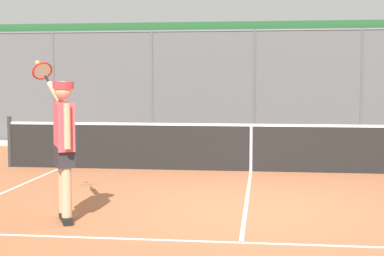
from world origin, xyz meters
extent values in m
plane|color=#A8603D|center=(0.00, 0.00, 0.00)|extent=(60.00, 60.00, 0.00)
cube|color=white|center=(0.00, 1.73, 0.00)|extent=(6.18, 0.05, 0.01)
cube|color=white|center=(0.00, -0.89, 0.00)|extent=(0.05, 5.23, 0.01)
cylinder|color=#565B60|center=(-2.78, -7.50, 1.59)|extent=(0.07, 0.07, 3.19)
cylinder|color=#565B60|center=(0.00, -7.50, 1.59)|extent=(0.07, 0.07, 3.19)
cylinder|color=#565B60|center=(2.78, -7.50, 1.59)|extent=(0.07, 0.07, 3.19)
cylinder|color=#565B60|center=(5.57, -7.50, 1.59)|extent=(0.07, 0.07, 3.19)
cylinder|color=#565B60|center=(0.00, -7.50, 3.15)|extent=(16.71, 0.05, 0.05)
cube|color=#565B60|center=(0.00, -7.50, 1.59)|extent=(16.71, 0.02, 3.19)
cube|color=#235B2D|center=(0.00, -8.15, 1.71)|extent=(19.71, 0.90, 3.41)
cube|color=#ADADA8|center=(0.00, -7.32, 0.07)|extent=(17.71, 0.18, 0.15)
cylinder|color=#2D2D2D|center=(5.08, -3.50, 0.54)|extent=(0.09, 0.09, 1.07)
cube|color=black|center=(0.00, -3.50, 0.46)|extent=(10.08, 0.02, 0.91)
cube|color=white|center=(0.00, -3.50, 0.94)|extent=(10.08, 0.04, 0.05)
cube|color=white|center=(0.00, -3.50, 0.46)|extent=(0.05, 0.04, 0.91)
cube|color=black|center=(2.24, 1.13, 0.04)|extent=(0.21, 0.28, 0.09)
cylinder|color=tan|center=(2.24, 1.13, 0.51)|extent=(0.13, 0.13, 0.85)
cube|color=black|center=(2.37, 0.87, 0.04)|extent=(0.21, 0.28, 0.09)
cylinder|color=tan|center=(2.37, 0.87, 0.51)|extent=(0.13, 0.13, 0.85)
cube|color=#28282D|center=(2.31, 1.00, 0.86)|extent=(0.39, 0.49, 0.26)
cube|color=#DB4C56|center=(2.31, 1.00, 1.24)|extent=(0.42, 0.56, 0.61)
cylinder|color=tan|center=(2.16, 1.28, 1.27)|extent=(0.08, 0.08, 0.56)
cylinder|color=tan|center=(2.57, 0.59, 1.67)|extent=(0.34, 0.36, 0.31)
sphere|color=tan|center=(2.31, 1.00, 1.70)|extent=(0.23, 0.23, 0.23)
cylinder|color=red|center=(2.31, 1.00, 1.77)|extent=(0.36, 0.36, 0.09)
cube|color=red|center=(2.36, 0.89, 1.73)|extent=(0.27, 0.28, 0.02)
cylinder|color=black|center=(2.74, 0.40, 1.84)|extent=(0.14, 0.15, 0.13)
torus|color=red|center=(2.87, 0.26, 1.96)|extent=(0.34, 0.33, 0.26)
cylinder|color=silver|center=(2.87, 0.26, 1.96)|extent=(0.28, 0.27, 0.21)
sphere|color=#C1D138|center=(2.99, 0.13, 2.08)|extent=(0.07, 0.07, 0.07)
camera|label=1|loc=(-0.23, 8.21, 1.83)|focal=54.63mm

